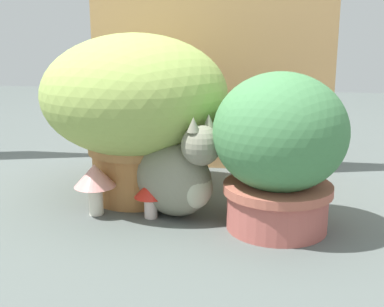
# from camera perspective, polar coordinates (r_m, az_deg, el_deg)

# --- Properties ---
(ground_plane) EXTENTS (6.00, 6.00, 0.00)m
(ground_plane) POSITION_cam_1_polar(r_m,az_deg,el_deg) (1.48, -4.87, -7.17)
(ground_plane) COLOR #525A57
(cardboard_backdrop) EXTENTS (0.91, 0.03, 0.93)m
(cardboard_backdrop) POSITION_cam_1_polar(r_m,az_deg,el_deg) (1.91, 2.10, 12.10)
(cardboard_backdrop) COLOR tan
(cardboard_backdrop) RESTS_ON ground
(grass_planter) EXTENTS (0.57, 0.57, 0.52)m
(grass_planter) POSITION_cam_1_polar(r_m,az_deg,el_deg) (1.57, -6.42, 5.66)
(grass_planter) COLOR #AC723E
(grass_planter) RESTS_ON ground
(leafy_planter) EXTENTS (0.35, 0.35, 0.43)m
(leafy_planter) POSITION_cam_1_polar(r_m,az_deg,el_deg) (1.35, 9.83, 0.57)
(leafy_planter) COLOR #B35A52
(leafy_planter) RESTS_ON ground
(cat) EXTENTS (0.33, 0.31, 0.32)m
(cat) POSITION_cam_1_polar(r_m,az_deg,el_deg) (1.45, -1.69, -2.48)
(cat) COLOR gray
(cat) RESTS_ON ground
(mushroom_ornament_pink) EXTENTS (0.12, 0.12, 0.15)m
(mushroom_ornament_pink) POSITION_cam_1_polar(r_m,az_deg,el_deg) (1.49, -10.93, -2.83)
(mushroom_ornament_pink) COLOR silver
(mushroom_ornament_pink) RESTS_ON ground
(mushroom_ornament_red) EXTENTS (0.09, 0.09, 0.11)m
(mushroom_ornament_red) POSITION_cam_1_polar(r_m,az_deg,el_deg) (1.45, -4.70, -4.32)
(mushroom_ornament_red) COLOR silver
(mushroom_ornament_red) RESTS_ON ground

